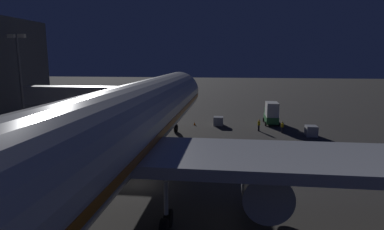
# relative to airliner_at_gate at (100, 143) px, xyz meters

# --- Properties ---
(ground_plane) EXTENTS (320.00, 320.00, 0.00)m
(ground_plane) POSITION_rel_airliner_at_gate_xyz_m (-0.00, -7.64, -5.73)
(ground_plane) COLOR #383533
(airliner_at_gate) EXTENTS (52.41, 69.56, 19.29)m
(airliner_at_gate) POSITION_rel_airliner_at_gate_xyz_m (0.00, 0.00, 0.00)
(airliner_at_gate) COLOR silver
(airliner_at_gate) RESTS_ON ground_plane
(jet_bridge) EXTENTS (18.36, 3.40, 7.37)m
(jet_bridge) POSITION_rel_airliner_at_gate_xyz_m (10.10, -23.85, 0.10)
(jet_bridge) COLOR #9E9E99
(jet_bridge) RESTS_ON ground_plane
(apron_floodlight_mast) EXTENTS (2.90, 0.50, 14.76)m
(apron_floodlight_mast) POSITION_rel_airliner_at_gate_xyz_m (25.50, -29.05, 3.03)
(apron_floodlight_mast) COLOR #59595E
(apron_floodlight_mast) RESTS_ON ground_plane
(catering_truck) EXTENTS (2.36, 4.98, 3.77)m
(catering_truck) POSITION_rel_airliner_at_gate_xyz_m (-15.00, -35.73, -3.85)
(catering_truck) COLOR #287038
(catering_truck) RESTS_ON ground_plane
(baggage_container_near_belt) EXTENTS (1.54, 1.77, 1.49)m
(baggage_container_near_belt) POSITION_rel_airliner_at_gate_xyz_m (-19.68, -27.72, -4.98)
(baggage_container_near_belt) COLOR #B7BABF
(baggage_container_near_belt) RESTS_ON ground_plane
(baggage_container_mid_row) EXTENTS (1.57, 1.63, 1.41)m
(baggage_container_mid_row) POSITION_rel_airliner_at_gate_xyz_m (-6.14, -33.71, -5.03)
(baggage_container_mid_row) COLOR #B7BABF
(baggage_container_mid_row) RESTS_ON ground_plane
(ground_crew_near_nose_gear) EXTENTS (0.40, 0.40, 1.81)m
(ground_crew_near_nose_gear) POSITION_rel_airliner_at_gate_xyz_m (-12.49, -30.09, -4.73)
(ground_crew_near_nose_gear) COLOR black
(ground_crew_near_nose_gear) RESTS_ON ground_plane
(ground_crew_by_belt_loader) EXTENTS (0.40, 0.40, 1.74)m
(ground_crew_by_belt_loader) POSITION_rel_airliner_at_gate_xyz_m (-15.86, -29.22, -4.77)
(ground_crew_by_belt_loader) COLOR black
(ground_crew_by_belt_loader) RESTS_ON ground_plane
(traffic_cone_nose_port) EXTENTS (0.36, 0.36, 0.55)m
(traffic_cone_nose_port) POSITION_rel_airliner_at_gate_xyz_m (-2.20, -33.21, -5.45)
(traffic_cone_nose_port) COLOR orange
(traffic_cone_nose_port) RESTS_ON ground_plane
(traffic_cone_nose_starboard) EXTENTS (0.36, 0.36, 0.55)m
(traffic_cone_nose_starboard) POSITION_rel_airliner_at_gate_xyz_m (2.20, -33.21, -5.45)
(traffic_cone_nose_starboard) COLOR orange
(traffic_cone_nose_starboard) RESTS_ON ground_plane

